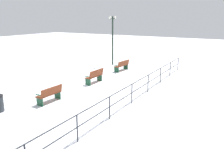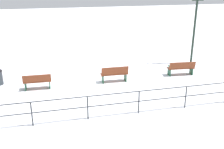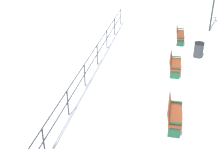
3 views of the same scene
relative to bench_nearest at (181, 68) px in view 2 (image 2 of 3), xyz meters
name	(u,v)px [view 2 (image 2 of 3)]	position (x,y,z in m)	size (l,w,h in m)	color
ground_plane	(77,85)	(-0.05, 6.23, -0.46)	(80.00, 80.00, 0.00)	white
bench_nearest	(181,68)	(0.00, 0.00, 0.00)	(0.65, 1.64, 0.88)	brown
bench_second	(114,74)	(-0.15, 4.15, 0.03)	(0.54, 1.52, 0.95)	brown
bench_third	(37,81)	(-0.20, 8.31, -0.01)	(0.57, 1.44, 0.88)	brown
lamppost_near	(195,23)	(1.95, -1.77, 2.33)	(0.23, 1.08, 4.45)	#1E2D23
waterfront_railing	(88,104)	(-3.93, 6.23, 0.26)	(0.05, 17.70, 1.06)	#26282D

